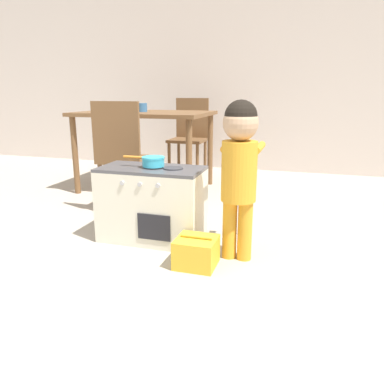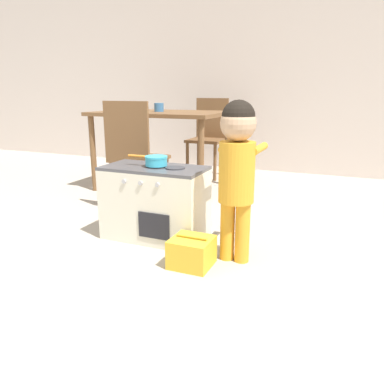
{
  "view_description": "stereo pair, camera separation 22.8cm",
  "coord_description": "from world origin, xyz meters",
  "px_view_note": "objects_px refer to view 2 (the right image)",
  "views": [
    {
      "loc": [
        1.1,
        -1.42,
        0.96
      ],
      "look_at": [
        0.45,
        0.69,
        0.37
      ],
      "focal_mm": 35.0,
      "sensor_mm": 36.0,
      "label": 1
    },
    {
      "loc": [
        1.32,
        -1.34,
        0.96
      ],
      "look_at": [
        0.45,
        0.69,
        0.37
      ],
      "focal_mm": 35.0,
      "sensor_mm": 36.0,
      "label": 2
    }
  ],
  "objects_px": {
    "toy_pot": "(156,160)",
    "play_kitchen": "(155,203)",
    "child_figure": "(237,160)",
    "cup_on_table": "(159,107)",
    "dining_table": "(161,121)",
    "dining_chair_far": "(209,135)",
    "toy_basket": "(192,252)",
    "dining_chair_near": "(135,154)"
  },
  "relations": [
    {
      "from": "dining_table",
      "to": "dining_chair_near",
      "type": "bearing_deg",
      "value": -79.08
    },
    {
      "from": "dining_table",
      "to": "dining_chair_far",
      "type": "relative_size",
      "value": 1.41
    },
    {
      "from": "child_figure",
      "to": "dining_chair_near",
      "type": "xyz_separation_m",
      "value": [
        -1.04,
        0.63,
        -0.12
      ]
    },
    {
      "from": "play_kitchen",
      "to": "toy_pot",
      "type": "relative_size",
      "value": 2.4
    },
    {
      "from": "dining_chair_far",
      "to": "cup_on_table",
      "type": "distance_m",
      "value": 0.88
    },
    {
      "from": "toy_pot",
      "to": "play_kitchen",
      "type": "bearing_deg",
      "value": -177.79
    },
    {
      "from": "dining_chair_near",
      "to": "dining_chair_far",
      "type": "distance_m",
      "value": 1.51
    },
    {
      "from": "toy_pot",
      "to": "dining_chair_far",
      "type": "xyz_separation_m",
      "value": [
        -0.38,
        2.0,
        -0.06
      ]
    },
    {
      "from": "play_kitchen",
      "to": "dining_table",
      "type": "height_order",
      "value": "dining_table"
    },
    {
      "from": "toy_basket",
      "to": "dining_chair_far",
      "type": "relative_size",
      "value": 0.25
    },
    {
      "from": "child_figure",
      "to": "dining_table",
      "type": "xyz_separation_m",
      "value": [
        -1.19,
        1.39,
        0.09
      ]
    },
    {
      "from": "child_figure",
      "to": "cup_on_table",
      "type": "xyz_separation_m",
      "value": [
        -1.19,
        1.35,
        0.22
      ]
    },
    {
      "from": "play_kitchen",
      "to": "dining_chair_far",
      "type": "relative_size",
      "value": 0.75
    },
    {
      "from": "play_kitchen",
      "to": "dining_chair_far",
      "type": "bearing_deg",
      "value": 100.48
    },
    {
      "from": "toy_basket",
      "to": "cup_on_table",
      "type": "bearing_deg",
      "value": 123.2
    },
    {
      "from": "toy_pot",
      "to": "toy_basket",
      "type": "height_order",
      "value": "toy_pot"
    },
    {
      "from": "child_figure",
      "to": "toy_pot",
      "type": "bearing_deg",
      "value": 167.5
    },
    {
      "from": "play_kitchen",
      "to": "child_figure",
      "type": "relative_size",
      "value": 0.73
    },
    {
      "from": "play_kitchen",
      "to": "dining_chair_near",
      "type": "height_order",
      "value": "dining_chair_near"
    },
    {
      "from": "play_kitchen",
      "to": "toy_pot",
      "type": "height_order",
      "value": "toy_pot"
    },
    {
      "from": "dining_chair_near",
      "to": "play_kitchen",
      "type": "bearing_deg",
      "value": -47.87
    },
    {
      "from": "child_figure",
      "to": "dining_chair_far",
      "type": "xyz_separation_m",
      "value": [
        -0.96,
        2.13,
        -0.12
      ]
    },
    {
      "from": "play_kitchen",
      "to": "dining_chair_near",
      "type": "relative_size",
      "value": 0.75
    },
    {
      "from": "child_figure",
      "to": "toy_basket",
      "type": "relative_size",
      "value": 4.06
    },
    {
      "from": "toy_pot",
      "to": "toy_basket",
      "type": "bearing_deg",
      "value": -38.27
    },
    {
      "from": "child_figure",
      "to": "cup_on_table",
      "type": "bearing_deg",
      "value": 131.56
    },
    {
      "from": "dining_table",
      "to": "toy_pot",
      "type": "bearing_deg",
      "value": -64.16
    },
    {
      "from": "dining_chair_near",
      "to": "dining_table",
      "type": "bearing_deg",
      "value": 100.92
    },
    {
      "from": "toy_pot",
      "to": "cup_on_table",
      "type": "xyz_separation_m",
      "value": [
        -0.61,
        1.22,
        0.28
      ]
    },
    {
      "from": "play_kitchen",
      "to": "cup_on_table",
      "type": "relative_size",
      "value": 7.27
    },
    {
      "from": "cup_on_table",
      "to": "toy_basket",
      "type": "bearing_deg",
      "value": -56.8
    },
    {
      "from": "child_figure",
      "to": "dining_chair_far",
      "type": "height_order",
      "value": "child_figure"
    },
    {
      "from": "dining_table",
      "to": "dining_chair_far",
      "type": "bearing_deg",
      "value": 73.16
    },
    {
      "from": "play_kitchen",
      "to": "dining_chair_far",
      "type": "distance_m",
      "value": 2.05
    },
    {
      "from": "play_kitchen",
      "to": "toy_basket",
      "type": "xyz_separation_m",
      "value": [
        0.39,
        -0.3,
        -0.16
      ]
    },
    {
      "from": "play_kitchen",
      "to": "toy_pot",
      "type": "distance_m",
      "value": 0.29
    },
    {
      "from": "toy_basket",
      "to": "dining_chair_far",
      "type": "distance_m",
      "value": 2.46
    },
    {
      "from": "dining_chair_far",
      "to": "dining_table",
      "type": "bearing_deg",
      "value": 73.16
    },
    {
      "from": "play_kitchen",
      "to": "child_figure",
      "type": "distance_m",
      "value": 0.7
    },
    {
      "from": "toy_basket",
      "to": "dining_table",
      "type": "height_order",
      "value": "dining_table"
    },
    {
      "from": "toy_basket",
      "to": "child_figure",
      "type": "bearing_deg",
      "value": 40.48
    },
    {
      "from": "dining_table",
      "to": "cup_on_table",
      "type": "height_order",
      "value": "cup_on_table"
    }
  ]
}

